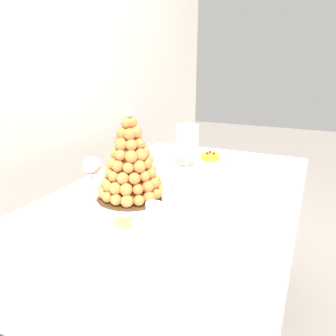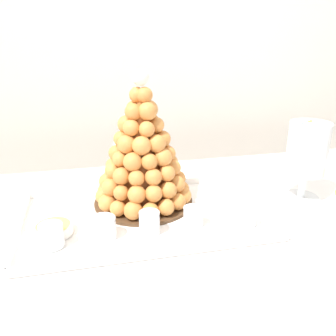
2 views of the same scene
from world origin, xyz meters
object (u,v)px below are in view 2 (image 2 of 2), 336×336
dessert_cup_centre (149,224)px  dessert_cup_mid_right (193,217)px  dessert_cup_left (52,236)px  dessert_cup_mid_left (103,229)px  serving_tray (145,217)px  croquembouche (142,155)px  wine_glass (125,148)px  dessert_cup_right (243,216)px  macaron_goblet (307,150)px  creme_brulee_ramekin (54,229)px

dessert_cup_centre → dessert_cup_mid_right: (0.11, 0.01, -0.00)m
dessert_cup_left → dessert_cup_mid_left: bearing=4.9°
serving_tray → croquembouche: 0.17m
dessert_cup_mid_right → wine_glass: 0.35m
serving_tray → wine_glass: 0.27m
dessert_cup_centre → dessert_cup_right: size_ratio=0.88×
croquembouche → wine_glass: croquembouche is taller
dessert_cup_left → macaron_goblet: size_ratio=0.23×
dessert_cup_mid_right → dessert_cup_right: size_ratio=0.77×
creme_brulee_ramekin → dessert_cup_centre: bearing=-12.7°
serving_tray → dessert_cup_mid_right: dessert_cup_mid_right is taller
croquembouche → dessert_cup_left: (-0.23, -0.17, -0.12)m
creme_brulee_ramekin → macaron_goblet: (0.69, 0.06, 0.13)m
serving_tray → creme_brulee_ramekin: size_ratio=6.91×
dessert_cup_left → wine_glass: wine_glass is taller
dessert_cup_left → dessert_cup_right: (0.46, -0.00, -0.00)m
croquembouche → dessert_cup_mid_left: bearing=-126.7°
serving_tray → dessert_cup_right: (0.23, -0.09, 0.02)m
dessert_cup_right → macaron_goblet: macaron_goblet is taller
dessert_cup_right → dessert_cup_left: bearing=179.8°
croquembouche → dessert_cup_mid_right: 0.22m
serving_tray → dessert_cup_right: 0.25m
croquembouche → dessert_cup_mid_right: croquembouche is taller
croquembouche → dessert_cup_right: croquembouche is taller
macaron_goblet → dessert_cup_centre: bearing=-167.0°
macaron_goblet → wine_glass: macaron_goblet is taller
dessert_cup_mid_left → wine_glass: size_ratio=0.35×
dessert_cup_left → macaron_goblet: 0.71m
dessert_cup_mid_right → creme_brulee_ramekin: dessert_cup_mid_right is taller
dessert_cup_centre → dessert_cup_right: (0.24, -0.01, -0.00)m
creme_brulee_ramekin → wine_glass: size_ratio=0.55×
serving_tray → dessert_cup_mid_right: bearing=-34.2°
dessert_cup_left → dessert_cup_mid_left: dessert_cup_left is taller
serving_tray → macaron_goblet: (0.47, 0.02, 0.14)m
dessert_cup_left → macaron_goblet: (0.69, 0.11, 0.12)m
creme_brulee_ramekin → wine_glass: 0.36m
serving_tray → creme_brulee_ramekin: creme_brulee_ramekin is taller
dessert_cup_left → dessert_cup_centre: (0.22, 0.00, 0.00)m
dessert_cup_left → dessert_cup_centre: dessert_cup_centre is taller
creme_brulee_ramekin → dessert_cup_mid_left: bearing=-21.4°
dessert_cup_right → creme_brulee_ramekin: (-0.46, 0.06, -0.01)m
dessert_cup_mid_right → dessert_cup_right: 0.13m
dessert_cup_left → creme_brulee_ramekin: size_ratio=0.60×
serving_tray → dessert_cup_centre: (-0.00, -0.09, 0.03)m
serving_tray → wine_glass: (-0.02, 0.24, 0.12)m
dessert_cup_mid_right → macaron_goblet: bearing=14.9°
croquembouche → macaron_goblet: (0.46, -0.06, -0.00)m
dessert_cup_left → dessert_cup_right: size_ratio=0.85×
serving_tray → dessert_cup_mid_left: size_ratio=10.63×
croquembouche → macaron_goblet: croquembouche is taller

